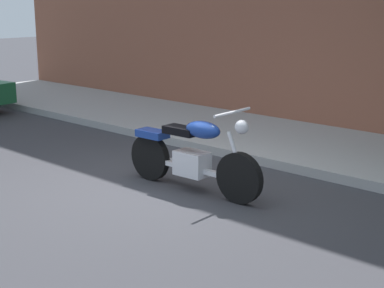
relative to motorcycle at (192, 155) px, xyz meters
name	(u,v)px	position (x,y,z in m)	size (l,w,h in m)	color
ground_plane	(156,187)	(-0.46, -0.21, -0.48)	(60.00, 60.00, 0.00)	#38383D
sidewalk	(286,141)	(-0.46, 2.90, -0.41)	(19.19, 2.71, 0.14)	#9F9F9F
motorcycle	(192,155)	(0.00, 0.00, 0.00)	(2.16, 0.70, 1.14)	black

